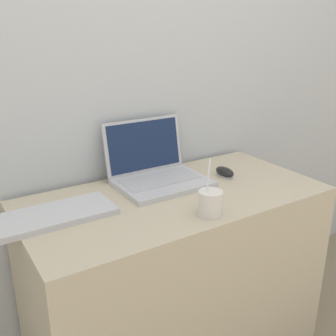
{
  "coord_description": "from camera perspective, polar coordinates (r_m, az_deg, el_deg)",
  "views": [
    {
      "loc": [
        -0.73,
        -0.83,
        1.33
      ],
      "look_at": [
        0.01,
        0.34,
        0.83
      ],
      "focal_mm": 42.0,
      "sensor_mm": 36.0,
      "label": 1
    }
  ],
  "objects": [
    {
      "name": "external_keyboard",
      "position": [
        1.32,
        -16.88,
        -6.75
      ],
      "size": [
        0.42,
        0.17,
        0.02
      ],
      "color": "silver",
      "rests_on": "desk"
    },
    {
      "name": "wall_back",
      "position": [
        1.6,
        -5.31,
        16.84
      ],
      "size": [
        7.0,
        0.04,
        2.5
      ],
      "color": "silver",
      "rests_on": "ground_plane"
    },
    {
      "name": "desk",
      "position": [
        1.63,
        1.01,
        -16.01
      ],
      "size": [
        1.12,
        0.55,
        0.75
      ],
      "color": "beige",
      "rests_on": "ground_plane"
    },
    {
      "name": "drink_cup",
      "position": [
        1.28,
        6.12,
        -5.04
      ],
      "size": [
        0.08,
        0.08,
        0.19
      ],
      "color": "silver",
      "rests_on": "desk"
    },
    {
      "name": "laptop",
      "position": [
        1.55,
        -1.72,
        -0.3
      ],
      "size": [
        0.34,
        0.3,
        0.23
      ],
      "color": "silver",
      "rests_on": "desk"
    },
    {
      "name": "computer_mouse",
      "position": [
        1.63,
        8.23,
        -0.62
      ],
      "size": [
        0.05,
        0.1,
        0.04
      ],
      "color": "white",
      "rests_on": "desk"
    }
  ]
}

